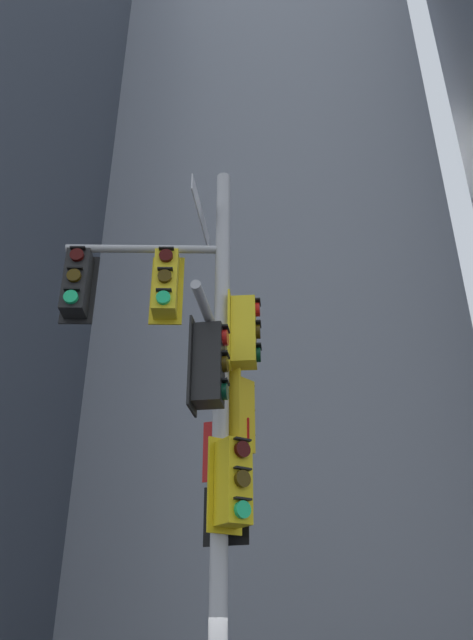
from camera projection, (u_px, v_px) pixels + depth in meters
The scene contains 2 objects.
building_mid_block at pixel (270, 226), 39.36m from camera, with size 17.87×17.87×51.89m, color #9399A3.
signal_pole_assembly at pixel (200, 387), 8.00m from camera, with size 2.90×2.57×8.86m.
Camera 1 is at (1.48, -7.47, 2.29)m, focal length 34.26 mm.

